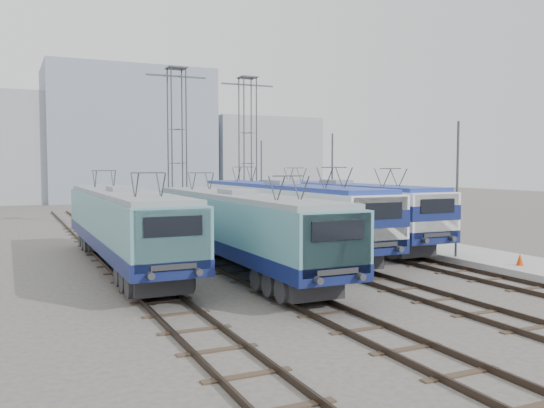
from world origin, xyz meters
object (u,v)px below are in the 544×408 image
Objects in this scene: locomotive_center_left at (238,225)px; mast_mid at (332,185)px; locomotive_far_left at (124,222)px; mast_rear at (261,181)px; locomotive_far_right at (337,206)px; catenary_tower_east at (248,143)px; catenary_tower_west at (177,141)px; mast_front at (457,192)px; safety_cone at (520,259)px; locomotive_center_right at (283,210)px.

mast_mid is at bearing 42.84° from locomotive_center_left.
locomotive_far_left is 24.48m from mast_rear.
catenary_tower_east is (-0.25, 13.74, 4.30)m from locomotive_far_right.
catenary_tower_west reaches higher than mast_front.
locomotive_far_right is at bearing 103.00° from safety_cone.
locomotive_center_left is at bearing -97.10° from catenary_tower_west.
locomotive_center_right is at bearing -159.52° from locomotive_far_right.
catenary_tower_east reaches higher than locomotive_center_right.
mast_front and mast_mid have the same top height.
mast_front is at bearing -46.02° from locomotive_center_right.
catenary_tower_east reaches higher than locomotive_far_right.
locomotive_center_right is 1.55× the size of catenary_tower_west.
safety_cone is (11.65, -5.16, -1.60)m from locomotive_center_left.
mast_front reaches higher than locomotive_far_right.
catenary_tower_east is 1.71× the size of mast_front.
mast_rear is at bearing 90.00° from mast_front.
locomotive_center_right reaches higher than locomotive_far_left.
mast_rear reaches higher than locomotive_far_right.
locomotive_center_right is 9.21m from mast_front.
locomotive_center_right is at bearing 45.88° from locomotive_center_left.
locomotive_center_left is 0.93× the size of locomotive_center_right.
catenary_tower_west and catenary_tower_east have the same top height.
catenary_tower_east is at bearing 17.10° from catenary_tower_west.
mast_mid is at bearing -78.14° from catenary_tower_east.
locomotive_center_right is 1.55× the size of catenary_tower_east.
catenary_tower_east is at bearing 95.45° from mast_front.
mast_front is (15.35, -4.97, 1.27)m from locomotive_far_left.
locomotive_center_left is at bearing 169.87° from mast_front.
mast_front is 24.00m from mast_rear.
locomotive_center_left is 24.62m from mast_rear.
safety_cone is (9.40, -23.23, -6.06)m from catenary_tower_west.
locomotive_far_right is at bearing 20.48° from locomotive_center_right.
locomotive_far_left is 22.03m from catenary_tower_east.
mast_front is 1.00× the size of mast_mid.
mast_front reaches higher than locomotive_center_right.
safety_cone is (16.15, -8.19, -1.65)m from locomotive_far_left.
mast_rear is at bearing 83.30° from locomotive_far_right.
mast_mid is (8.60, -8.00, -3.14)m from catenary_tower_west.
mast_front is 12.53× the size of safety_cone.
locomotive_far_left is at bearing -127.88° from catenary_tower_east.
locomotive_center_right is 18.58m from mast_rear.
mast_rear is at bearing 69.97° from locomotive_center_right.
locomotive_center_right reaches higher than locomotive_far_right.
safety_cone is at bearing -77.00° from locomotive_far_right.
locomotive_far_right reaches higher than locomotive_center_left.
catenary_tower_east is (13.25, 17.03, 4.42)m from locomotive_far_left.
safety_cone is (2.65, -11.49, -1.76)m from locomotive_far_right.
catenary_tower_east is 1.71× the size of mast_mid.
locomotive_center_right is 14.26m from catenary_tower_west.
locomotive_far_left is 2.55× the size of mast_rear.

